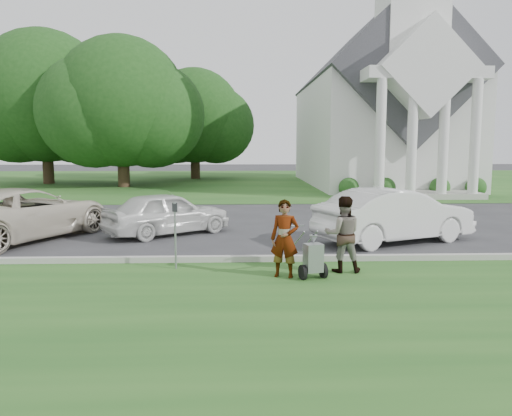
{
  "coord_description": "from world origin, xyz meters",
  "views": [
    {
      "loc": [
        -0.47,
        -11.0,
        2.76
      ],
      "look_at": [
        -0.08,
        0.0,
        1.36
      ],
      "focal_mm": 35.0,
      "sensor_mm": 36.0,
      "label": 1
    }
  ],
  "objects": [
    {
      "name": "parking_meter_near",
      "position": [
        -1.87,
        -0.09,
        0.95
      ],
      "size": [
        0.11,
        0.1,
        1.51
      ],
      "color": "#94979C",
      "rests_on": "ground"
    },
    {
      "name": "tree_back",
      "position": [
        -4.01,
        29.99,
        4.73
      ],
      "size": [
        9.61,
        7.6,
        8.89
      ],
      "color": "#332316",
      "rests_on": "ground"
    },
    {
      "name": "tree_far",
      "position": [
        -14.01,
        24.99,
        5.69
      ],
      "size": [
        11.64,
        9.2,
        10.73
      ],
      "color": "#332316",
      "rests_on": "ground"
    },
    {
      "name": "person_right",
      "position": [
        1.78,
        -0.46,
        0.83
      ],
      "size": [
        0.84,
        0.67,
        1.65
      ],
      "primitive_type": "imported",
      "rotation": [
        0.0,
        0.0,
        3.09
      ],
      "color": "#999999",
      "rests_on": "ground"
    },
    {
      "name": "car_b",
      "position": [
        -2.67,
        4.3,
        0.67
      ],
      "size": [
        4.1,
        3.56,
        1.34
      ],
      "primitive_type": "imported",
      "rotation": [
        0.0,
        0.0,
        2.19
      ],
      "color": "silver",
      "rests_on": "ground"
    },
    {
      "name": "tree_left",
      "position": [
        -8.01,
        21.99,
        5.11
      ],
      "size": [
        10.63,
        8.4,
        9.71
      ],
      "color": "#332316",
      "rests_on": "ground"
    },
    {
      "name": "grass_strip",
      "position": [
        0.0,
        -3.0,
        0.01
      ],
      "size": [
        80.0,
        7.0,
        0.01
      ],
      "primitive_type": "cube",
      "color": "#21511C",
      "rests_on": "ground"
    },
    {
      "name": "curb",
      "position": [
        0.0,
        0.55,
        0.07
      ],
      "size": [
        80.0,
        0.18,
        0.15
      ],
      "primitive_type": "cube",
      "color": "#9E9E93",
      "rests_on": "ground"
    },
    {
      "name": "church_lawn",
      "position": [
        0.0,
        27.0,
        0.01
      ],
      "size": [
        80.0,
        30.0,
        0.01
      ],
      "primitive_type": "cube",
      "color": "#21511C",
      "rests_on": "ground"
    },
    {
      "name": "striping_cart",
      "position": [
        1.06,
        -1.0,
        0.43
      ],
      "size": [
        0.72,
        1.15,
        1.0
      ],
      "rotation": [
        0.0,
        0.0,
        0.29
      ],
      "color": "black",
      "rests_on": "ground"
    },
    {
      "name": "church",
      "position": [
        9.0,
        23.11,
        5.94
      ],
      "size": [
        9.19,
        19.0,
        24.1
      ],
      "color": "white",
      "rests_on": "ground"
    },
    {
      "name": "person_left",
      "position": [
        0.48,
        -0.86,
        0.81
      ],
      "size": [
        0.68,
        0.54,
        1.62
      ],
      "primitive_type": "imported",
      "rotation": [
        0.0,
        0.0,
        -0.28
      ],
      "color": "#999999",
      "rests_on": "ground"
    },
    {
      "name": "car_a",
      "position": [
        -6.78,
        3.71,
        0.76
      ],
      "size": [
        4.62,
        6.02,
        1.52
      ],
      "primitive_type": "imported",
      "rotation": [
        0.0,
        0.0,
        2.7
      ],
      "color": "beige",
      "rests_on": "ground"
    },
    {
      "name": "car_d",
      "position": [
        3.97,
        2.88,
        0.77
      ],
      "size": [
        4.94,
        3.35,
        1.54
      ],
      "primitive_type": "imported",
      "rotation": [
        0.0,
        0.0,
        1.98
      ],
      "color": "silver",
      "rests_on": "ground"
    },
    {
      "name": "ground",
      "position": [
        0.0,
        0.0,
        0.0
      ],
      "size": [
        120.0,
        120.0,
        0.0
      ],
      "primitive_type": "plane",
      "color": "#333335",
      "rests_on": "ground"
    }
  ]
}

